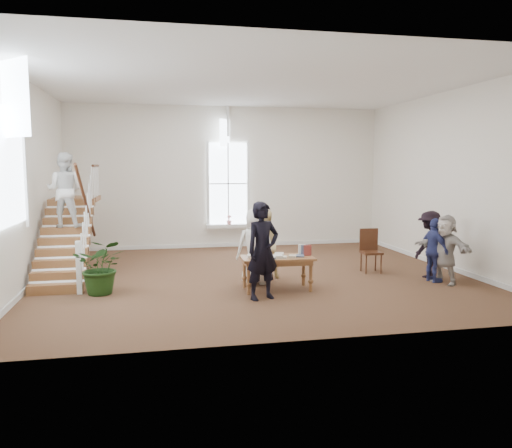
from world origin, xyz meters
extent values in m
plane|color=#43291A|center=(0.00, 0.00, 0.00)|extent=(10.00, 10.00, 0.00)
plane|color=white|center=(0.00, 4.50, 2.25)|extent=(10.00, 0.00, 10.00)
plane|color=white|center=(0.00, -4.50, 2.25)|extent=(10.00, 0.00, 10.00)
plane|color=white|center=(-5.00, 0.00, 2.25)|extent=(0.00, 9.00, 9.00)
plane|color=white|center=(5.00, 0.00, 2.25)|extent=(0.00, 9.00, 9.00)
plane|color=white|center=(0.00, 0.00, 4.50)|extent=(10.00, 10.00, 0.00)
cube|color=white|center=(0.00, 4.32, 0.70)|extent=(1.45, 0.28, 0.10)
plane|color=white|center=(0.00, 4.44, 2.05)|extent=(2.60, 0.00, 2.60)
plane|color=white|center=(0.00, 4.44, 3.65)|extent=(0.60, 0.60, 0.85)
plane|color=white|center=(-4.94, -1.50, 2.60)|extent=(0.00, 2.40, 2.40)
plane|color=white|center=(-4.94, -1.50, 3.90)|extent=(1.10, 1.10, 1.55)
cube|color=white|center=(0.00, 4.47, 0.06)|extent=(10.00, 0.04, 0.12)
imported|color=pink|center=(0.00, 4.29, 0.90)|extent=(0.17, 0.17, 0.30)
cube|color=brown|center=(-4.35, -0.80, 0.10)|extent=(1.10, 0.30, 0.20)
cube|color=brown|center=(-4.35, -0.50, 0.30)|extent=(1.10, 0.30, 0.20)
cube|color=brown|center=(-4.35, -0.20, 0.50)|extent=(1.10, 0.30, 0.20)
cube|color=brown|center=(-4.35, 0.10, 0.70)|extent=(1.10, 0.30, 0.20)
cube|color=brown|center=(-4.35, 0.40, 0.90)|extent=(1.10, 0.30, 0.20)
cube|color=brown|center=(-4.35, 0.70, 1.10)|extent=(1.10, 0.30, 0.20)
cube|color=brown|center=(-4.35, 1.00, 1.30)|extent=(1.10, 0.30, 0.20)
cube|color=brown|center=(-4.35, 1.30, 1.50)|extent=(1.10, 0.30, 0.20)
cube|color=brown|center=(-4.35, 1.60, 1.70)|extent=(1.10, 0.30, 0.20)
cube|color=brown|center=(-4.35, 2.50, 1.74)|extent=(1.10, 1.20, 0.12)
cube|color=white|center=(-3.86, -0.95, 0.55)|extent=(0.10, 0.10, 1.10)
cylinder|color=#3E2311|center=(-3.85, 0.40, 1.75)|extent=(0.07, 2.74, 1.86)
imported|color=silver|center=(-4.35, 0.70, 2.06)|extent=(0.94, 0.79, 1.72)
cube|color=brown|center=(0.19, -1.41, 0.69)|extent=(1.53, 0.79, 0.05)
cube|color=brown|center=(0.19, -1.41, 0.61)|extent=(1.41, 0.67, 0.10)
cylinder|color=brown|center=(-0.47, -1.67, 0.33)|extent=(0.07, 0.07, 0.66)
cylinder|color=brown|center=(0.85, -1.70, 0.33)|extent=(0.07, 0.07, 0.66)
cylinder|color=brown|center=(-0.46, -1.11, 0.33)|extent=(0.07, 0.07, 0.66)
cylinder|color=brown|center=(0.86, -1.14, 0.33)|extent=(0.07, 0.07, 0.66)
cube|color=silver|center=(0.10, -1.51, 0.73)|extent=(0.28, 0.31, 0.05)
cube|color=beige|center=(0.26, -1.32, 0.74)|extent=(0.25, 0.33, 0.06)
cube|color=tan|center=(-0.12, -1.45, 0.73)|extent=(0.24, 0.27, 0.03)
cube|color=silver|center=(0.16, -1.48, 0.73)|extent=(0.23, 0.22, 0.04)
cube|color=#4C5972|center=(0.68, -1.47, 0.73)|extent=(0.22, 0.27, 0.03)
cube|color=maroon|center=(-0.12, -1.26, 0.74)|extent=(0.27, 0.31, 0.05)
cube|color=white|center=(0.12, -1.42, 0.72)|extent=(0.23, 0.23, 0.02)
cube|color=#BFB299|center=(0.49, -1.53, 0.73)|extent=(0.21, 0.23, 0.05)
cube|color=silver|center=(0.19, -1.53, 0.74)|extent=(0.18, 0.24, 0.06)
cube|color=beige|center=(0.26, -1.54, 0.73)|extent=(0.26, 0.27, 0.03)
cube|color=tan|center=(-0.12, -1.36, 0.72)|extent=(0.28, 0.33, 0.02)
cube|color=silver|center=(-0.35, -1.40, 0.74)|extent=(0.17, 0.20, 0.06)
cube|color=#4C5972|center=(0.02, -1.53, 0.73)|extent=(0.31, 0.33, 0.03)
imported|color=black|center=(-0.26, -2.06, 0.96)|extent=(0.82, 0.67, 1.93)
imported|color=silver|center=(-0.16, -0.81, 0.85)|extent=(0.84, 0.55, 1.70)
imported|color=beige|center=(0.14, -0.31, 0.80)|extent=(0.92, 0.81, 1.61)
imported|color=navy|center=(3.85, -1.38, 0.73)|extent=(0.47, 0.89, 1.45)
imported|color=black|center=(4.00, -0.93, 0.79)|extent=(1.17, 1.00, 1.57)
imported|color=#B4AAA2|center=(4.00, -1.58, 0.78)|extent=(0.96, 1.50, 1.55)
imported|color=#183410|center=(-3.40, -1.03, 0.57)|extent=(1.15, 1.03, 1.15)
cube|color=#3E2311|center=(2.88, -0.17, 0.50)|extent=(0.50, 0.50, 0.06)
cube|color=#3E2311|center=(2.90, 0.04, 0.79)|extent=(0.47, 0.08, 0.55)
cylinder|color=#3E2311|center=(2.68, -0.34, 0.24)|extent=(0.04, 0.04, 0.49)
cylinder|color=#3E2311|center=(3.05, -0.37, 0.24)|extent=(0.04, 0.04, 0.49)
cylinder|color=#3E2311|center=(2.71, 0.03, 0.24)|extent=(0.04, 0.04, 0.49)
cylinder|color=#3E2311|center=(3.08, 0.00, 0.24)|extent=(0.04, 0.04, 0.49)
camera|label=1|loc=(-2.28, -11.46, 2.61)|focal=35.00mm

